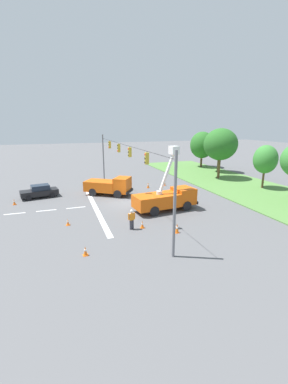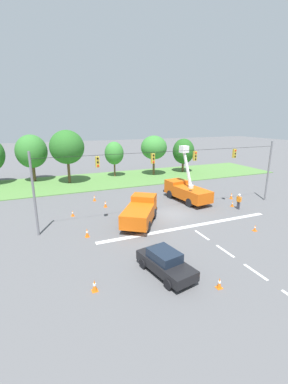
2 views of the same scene
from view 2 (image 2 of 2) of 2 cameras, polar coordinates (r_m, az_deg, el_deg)
name	(u,v)px [view 2 (image 2 of 2)]	position (r m, az deg, el deg)	size (l,w,h in m)	color
ground_plane	(172,214)	(27.18, 6.18, -4.96)	(200.00, 200.00, 0.00)	#565659
grass_verge	(120,179)	(43.15, -5.30, 2.97)	(56.00, 12.00, 0.10)	#517F3D
lane_markings	(199,233)	(23.33, 12.02, -8.84)	(17.60, 15.25, 0.01)	silver
signal_gantry	(173,171)	(25.93, 6.53, 4.55)	(26.20, 0.33, 7.20)	slate
tree_west	(31,151)	(44.00, -23.73, 8.24)	(4.76, 4.75, 7.39)	brown
tree_centre	(67,147)	(40.74, -16.76, 9.52)	(5.10, 5.49, 8.13)	brown
tree_east	(114,153)	(44.17, -6.65, 8.56)	(3.22, 3.18, 6.02)	brown
tree_far_east	(154,148)	(45.13, 2.20, 9.83)	(4.50, 4.56, 6.94)	brown
tree_east_end	(183,151)	(48.46, 8.75, 8.93)	(3.89, 4.15, 6.24)	brown
utility_truck_bucket_lift	(186,190)	(31.49, 9.37, 0.39)	(3.15, 6.96, 6.61)	#D6560F
utility_truck_support_near	(140,211)	(24.38, -0.83, -4.33)	(5.27, 6.16, 2.34)	#D6560F
sedan_black	(165,262)	(17.08, 4.74, -15.32)	(2.56, 4.56, 1.56)	black
road_worker	(239,201)	(30.13, 20.33, -1.78)	(0.30, 0.64, 1.77)	#383842
traffic_cone_foreground_left	(231,196)	(33.90, 18.84, -0.79)	(0.36, 0.36, 0.81)	orange
traffic_cone_foreground_right	(95,285)	(16.02, -10.94, -19.70)	(0.36, 0.36, 0.76)	orange
traffic_cone_mid_left	(105,204)	(29.41, -8.58, -2.62)	(0.36, 0.36, 0.78)	orange
traffic_cone_mid_right	(94,198)	(31.90, -10.95, -1.28)	(0.36, 0.36, 0.76)	orange
traffic_cone_near_bucket	(73,213)	(27.46, -15.59, -4.58)	(0.36, 0.36, 0.64)	orange
traffic_cone_lane_edge_a	(87,233)	(22.46, -12.54, -8.79)	(0.36, 0.36, 0.80)	orange
traffic_cone_far_left	(232,204)	(31.00, 19.05, -2.48)	(0.36, 0.36, 0.68)	orange
traffic_cone_far_right	(255,228)	(25.14, 23.43, -7.33)	(0.36, 0.36, 0.59)	orange
traffic_cone_centre_line	(219,283)	(16.62, 16.41, -18.81)	(0.36, 0.36, 0.69)	orange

